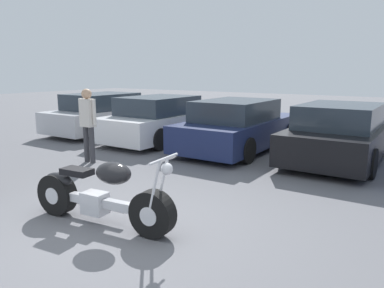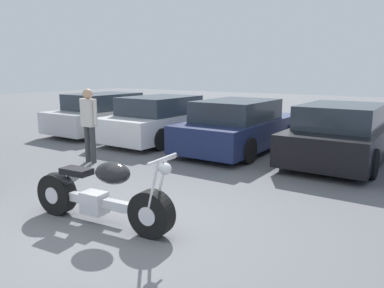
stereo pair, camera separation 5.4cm
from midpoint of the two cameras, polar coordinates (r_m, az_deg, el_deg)
name	(u,v)px [view 2 (the right image)]	position (r m, az deg, el deg)	size (l,w,h in m)	color
ground_plane	(112,234)	(5.09, -11.73, -13.22)	(60.00, 60.00, 0.00)	slate
motorcycle	(99,195)	(5.29, -13.65, -7.55)	(2.28, 0.63, 1.05)	black
parked_car_silver	(108,114)	(13.11, -12.61, 4.48)	(1.90, 4.26, 1.33)	#BCBCC1
parked_car_white	(164,120)	(11.32, -4.16, 3.71)	(1.90, 4.26, 1.33)	white
parked_car_navy	(240,127)	(9.99, 7.43, 2.66)	(1.90, 4.26, 1.33)	#19234C
parked_car_black	(342,134)	(9.38, 22.05, 1.39)	(1.90, 4.26, 1.33)	black
person_standing	(89,119)	(8.79, -15.27, 3.68)	(0.52, 0.23, 1.68)	#38383D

